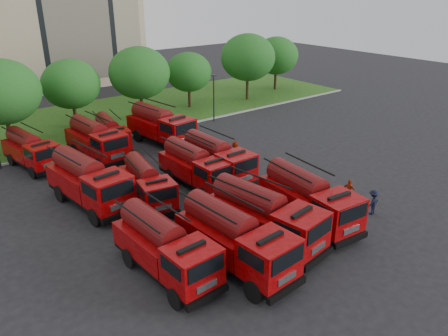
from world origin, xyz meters
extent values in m
plane|color=black|center=(0.00, 0.00, 0.00)|extent=(140.00, 140.00, 0.00)
cube|color=#224312|center=(0.00, 26.00, 0.06)|extent=(70.00, 16.00, 0.12)
cube|color=gray|center=(0.00, 17.90, 0.07)|extent=(70.00, 0.30, 0.14)
cylinder|color=#382314|center=(-8.00, 21.50, 1.40)|extent=(0.36, 0.36, 2.80)
ellipsoid|color=#154C16|center=(-8.00, 21.50, 5.36)|extent=(6.72, 6.72, 5.71)
cylinder|color=#382314|center=(-1.00, 24.00, 1.22)|extent=(0.36, 0.36, 2.45)
ellipsoid|color=#154C16|center=(-1.00, 24.00, 4.69)|extent=(5.88, 5.88, 5.00)
cylinder|color=#382314|center=(6.00, 22.50, 1.36)|extent=(0.36, 0.36, 2.73)
ellipsoid|color=#154C16|center=(6.00, 22.50, 5.23)|extent=(6.55, 6.55, 5.57)
cylinder|color=#382314|center=(13.00, 23.50, 1.14)|extent=(0.36, 0.36, 2.27)
ellipsoid|color=#154C16|center=(13.00, 23.50, 4.36)|extent=(5.46, 5.46, 4.64)
cylinder|color=#382314|center=(21.00, 22.00, 1.43)|extent=(0.36, 0.36, 2.87)
ellipsoid|color=#154C16|center=(21.00, 22.00, 5.49)|extent=(6.89, 6.89, 5.85)
cylinder|color=#382314|center=(28.00, 24.00, 1.26)|extent=(0.36, 0.36, 2.52)
ellipsoid|color=#154C16|center=(28.00, 24.00, 4.82)|extent=(6.05, 6.05, 5.14)
cylinder|color=black|center=(12.00, 17.20, 2.50)|extent=(0.14, 0.14, 5.00)
cube|color=black|center=(12.00, 17.20, 5.05)|extent=(0.60, 0.25, 0.12)
cube|color=black|center=(-6.56, -3.36, 0.64)|extent=(2.60, 7.00, 0.30)
cube|color=black|center=(-6.39, -6.85, 0.59)|extent=(2.47, 0.36, 0.34)
cube|color=maroon|center=(-6.44, -5.72, 1.75)|extent=(2.52, 2.28, 1.92)
cube|color=black|center=(-6.39, -6.82, 2.19)|extent=(2.07, 0.15, 0.84)
cube|color=maroon|center=(-6.61, -2.28, 1.43)|extent=(2.63, 4.64, 1.28)
cylinder|color=#50090A|center=(-6.61, -2.28, 2.48)|extent=(1.68, 4.21, 1.48)
cylinder|color=black|center=(-7.57, -5.97, 0.54)|extent=(0.40, 1.10, 1.08)
cylinder|color=black|center=(-5.30, -5.86, 0.54)|extent=(0.40, 1.10, 1.08)
cylinder|color=black|center=(-7.77, -1.64, 0.54)|extent=(0.40, 1.10, 1.08)
cylinder|color=black|center=(-5.51, -1.53, 0.54)|extent=(0.40, 1.10, 1.08)
cube|color=black|center=(-3.34, -5.09, 0.68)|extent=(2.85, 7.45, 0.31)
cube|color=black|center=(-3.11, -8.80, 0.63)|extent=(2.63, 0.42, 0.37)
cube|color=maroon|center=(-3.18, -7.60, 1.86)|extent=(2.70, 2.45, 2.04)
cube|color=black|center=(-3.11, -8.76, 2.33)|extent=(2.20, 0.19, 0.89)
cube|color=maroon|center=(-3.41, -3.94, 1.52)|extent=(2.85, 4.96, 1.36)
cylinder|color=#50090A|center=(-3.41, -3.94, 2.63)|extent=(1.83, 4.48, 1.57)
cylinder|color=black|center=(-4.37, -7.88, 0.58)|extent=(0.44, 1.17, 1.15)
cylinder|color=black|center=(-1.97, -7.73, 0.58)|extent=(0.44, 1.17, 1.15)
cylinder|color=black|center=(-4.65, -3.28, 0.58)|extent=(0.44, 1.17, 1.15)
cylinder|color=black|center=(-2.25, -3.14, 0.58)|extent=(0.44, 1.17, 1.15)
cube|color=black|center=(-0.49, -4.31, 0.69)|extent=(3.42, 7.66, 0.32)
cube|color=black|center=(0.02, -8.02, 0.63)|extent=(2.65, 0.62, 0.37)
cube|color=maroon|center=(-0.14, -6.82, 1.87)|extent=(2.88, 2.66, 2.06)
cube|color=black|center=(0.02, -7.99, 2.35)|extent=(2.20, 0.36, 0.90)
cube|color=maroon|center=(-0.65, -3.16, 1.53)|extent=(3.23, 5.17, 1.37)
cylinder|color=#50090A|center=(-0.65, -3.16, 2.65)|extent=(2.18, 4.61, 1.58)
cylinder|color=black|center=(-1.32, -7.19, 0.58)|extent=(0.53, 1.20, 1.16)
cylinder|color=black|center=(1.09, -6.86, 0.58)|extent=(0.53, 1.20, 1.16)
cylinder|color=black|center=(-1.96, -2.59, 0.58)|extent=(0.53, 1.20, 1.16)
cylinder|color=black|center=(0.45, -2.26, 0.58)|extent=(0.53, 1.20, 1.16)
cube|color=black|center=(3.30, -4.28, 0.67)|extent=(3.08, 7.44, 0.31)
cube|color=black|center=(2.94, -7.94, 0.62)|extent=(2.60, 0.51, 0.36)
cube|color=maroon|center=(3.05, -6.75, 1.84)|extent=(2.74, 2.51, 2.02)
cube|color=black|center=(2.94, -7.91, 2.30)|extent=(2.17, 0.26, 0.88)
cube|color=maroon|center=(3.41, -3.15, 1.50)|extent=(2.99, 4.98, 1.34)
cylinder|color=#50090A|center=(3.41, -3.15, 2.60)|extent=(1.97, 4.47, 1.55)
cylinder|color=black|center=(1.85, -6.84, 0.57)|extent=(0.47, 1.17, 1.14)
cylinder|color=black|center=(4.22, -7.08, 0.57)|extent=(0.47, 1.17, 1.14)
cylinder|color=black|center=(2.30, -2.32, 0.57)|extent=(0.47, 1.17, 1.14)
cylinder|color=black|center=(4.66, -2.55, 0.57)|extent=(0.47, 1.17, 1.14)
cube|color=black|center=(-6.61, 6.54, 0.70)|extent=(3.35, 7.76, 0.32)
cube|color=black|center=(-6.15, 2.76, 0.64)|extent=(2.70, 0.59, 0.38)
cube|color=maroon|center=(-6.30, 3.98, 1.91)|extent=(2.89, 2.66, 2.09)
cube|color=black|center=(-6.15, 2.79, 2.39)|extent=(2.24, 0.32, 0.91)
cube|color=maroon|center=(-6.75, 7.71, 1.56)|extent=(3.20, 5.22, 1.40)
cylinder|color=#50090A|center=(-6.75, 7.71, 2.70)|extent=(2.14, 4.67, 1.61)
cylinder|color=black|center=(-7.50, 3.62, 0.59)|extent=(0.51, 1.22, 1.18)
cylinder|color=black|center=(-5.04, 3.92, 0.59)|extent=(0.51, 1.22, 1.18)
cylinder|color=black|center=(-8.06, 8.31, 0.59)|extent=(0.51, 1.22, 1.18)
cylinder|color=black|center=(-5.61, 8.61, 0.59)|extent=(0.51, 1.22, 1.18)
cube|color=black|center=(-3.38, 4.34, 0.58)|extent=(3.05, 6.46, 0.27)
cube|color=black|center=(-3.91, 1.24, 0.53)|extent=(2.22, 0.59, 0.31)
cube|color=maroon|center=(-3.73, 2.24, 1.57)|extent=(2.47, 2.29, 1.73)
cube|color=black|center=(-3.90, 1.26, 1.97)|extent=(1.84, 0.36, 0.75)
cube|color=maroon|center=(-3.21, 5.30, 1.29)|extent=(2.83, 4.39, 1.15)
cylinder|color=#50090A|center=(-3.21, 5.30, 2.23)|extent=(1.94, 3.90, 1.33)
cylinder|color=black|center=(-4.77, 2.24, 0.49)|extent=(0.47, 1.01, 0.98)
cylinder|color=black|center=(-2.76, 1.90, 0.49)|extent=(0.47, 1.01, 0.98)
cylinder|color=black|center=(-4.12, 6.09, 0.49)|extent=(0.47, 1.01, 0.98)
cylinder|color=black|center=(-2.11, 5.74, 0.49)|extent=(0.47, 1.01, 0.98)
cube|color=black|center=(0.85, 4.65, 0.62)|extent=(2.38, 6.76, 0.29)
cube|color=black|center=(0.94, 1.25, 0.57)|extent=(2.40, 0.30, 0.34)
cube|color=maroon|center=(0.91, 2.35, 1.70)|extent=(2.40, 2.17, 1.87)
cube|color=black|center=(0.94, 1.28, 2.13)|extent=(2.01, 0.10, 0.81)
cube|color=maroon|center=(0.82, 5.70, 1.39)|extent=(2.46, 4.47, 1.25)
cylinder|color=#50090A|center=(0.82, 5.70, 2.41)|extent=(1.54, 4.06, 1.44)
cylinder|color=black|center=(-0.18, 2.13, 0.53)|extent=(0.36, 1.06, 1.05)
cylinder|color=black|center=(2.02, 2.19, 0.53)|extent=(0.36, 1.06, 1.05)
cylinder|color=black|center=(-0.29, 6.34, 0.53)|extent=(0.36, 1.06, 1.05)
cylinder|color=black|center=(1.91, 6.40, 0.53)|extent=(0.36, 1.06, 1.05)
cube|color=black|center=(2.86, 4.72, 0.65)|extent=(2.42, 7.04, 0.30)
cube|color=black|center=(2.92, 1.17, 0.60)|extent=(2.50, 0.29, 0.35)
cube|color=maroon|center=(2.90, 2.32, 1.78)|extent=(2.49, 2.24, 1.95)
cube|color=black|center=(2.92, 1.20, 2.23)|extent=(2.10, 0.09, 0.85)
cube|color=maroon|center=(2.84, 5.82, 1.45)|extent=(2.53, 4.64, 1.30)
cylinder|color=#50090A|center=(2.84, 5.82, 2.51)|extent=(1.57, 4.23, 1.50)
cylinder|color=black|center=(1.76, 2.10, 0.55)|extent=(0.37, 1.11, 1.10)
cylinder|color=black|center=(4.06, 2.14, 0.55)|extent=(0.37, 1.11, 1.10)
cylinder|color=black|center=(1.68, 6.50, 0.55)|extent=(0.37, 1.11, 1.10)
cylinder|color=black|center=(3.98, 6.54, 0.55)|extent=(0.37, 1.11, 1.10)
cube|color=black|center=(-7.75, 15.97, 0.59)|extent=(3.06, 6.59, 0.27)
cube|color=black|center=(-7.25, 12.80, 0.54)|extent=(2.27, 0.58, 0.32)
cube|color=maroon|center=(-7.41, 13.83, 1.61)|extent=(2.50, 2.32, 1.77)
cube|color=black|center=(-7.25, 12.83, 2.01)|extent=(1.88, 0.34, 0.77)
cube|color=maroon|center=(-7.91, 16.96, 1.31)|extent=(2.85, 4.46, 1.18)
cylinder|color=#50090A|center=(-7.91, 16.96, 2.27)|extent=(1.94, 3.97, 1.36)
cylinder|color=black|center=(-8.41, 13.48, 0.50)|extent=(0.47, 1.03, 1.00)
cylinder|color=black|center=(-6.36, 13.81, 0.50)|extent=(0.47, 1.03, 1.00)
cylinder|color=black|center=(-9.04, 17.42, 0.50)|extent=(0.47, 1.03, 1.00)
cylinder|color=black|center=(-6.98, 17.75, 0.50)|extent=(0.47, 1.03, 1.00)
cube|color=black|center=(-2.72, 14.52, 0.66)|extent=(2.92, 7.27, 0.30)
cube|color=black|center=(-2.42, 10.93, 0.61)|extent=(2.55, 0.46, 0.35)
cube|color=maroon|center=(-2.51, 12.10, 1.80)|extent=(2.66, 2.43, 1.98)
cube|color=black|center=(-2.42, 10.96, 2.26)|extent=(2.13, 0.23, 0.86)
cube|color=maroon|center=(-2.81, 15.63, 1.47)|extent=(2.86, 4.85, 1.32)
cylinder|color=#50090A|center=(-2.81, 15.63, 2.55)|extent=(1.87, 4.37, 1.52)
cylinder|color=black|center=(-3.66, 11.80, 0.56)|extent=(0.45, 1.14, 1.12)
cylinder|color=black|center=(-1.34, 11.99, 0.56)|extent=(0.45, 1.14, 1.12)
cylinder|color=black|center=(-4.03, 16.24, 0.56)|extent=(0.45, 1.14, 1.12)
cylinder|color=black|center=(-1.71, 16.44, 0.56)|extent=(0.45, 1.14, 1.12)
cube|color=black|center=(-0.70, 15.99, 0.57)|extent=(3.04, 6.42, 0.26)
cube|color=black|center=(-1.23, 12.91, 0.53)|extent=(2.21, 0.59, 0.31)
cube|color=maroon|center=(-1.06, 13.90, 1.56)|extent=(2.45, 2.27, 1.72)
cube|color=black|center=(-1.22, 12.93, 1.96)|extent=(1.83, 0.36, 0.75)
cube|color=maroon|center=(-0.54, 16.94, 1.28)|extent=(2.81, 4.36, 1.14)
cylinder|color=#50090A|center=(-0.54, 16.94, 2.21)|extent=(1.93, 3.87, 1.32)
cylinder|color=black|center=(-2.09, 13.90, 0.48)|extent=(0.47, 1.01, 0.97)
cylinder|color=black|center=(-0.09, 13.56, 0.48)|extent=(0.47, 1.01, 0.97)
cylinder|color=black|center=(-1.43, 17.72, 0.48)|extent=(0.47, 1.01, 0.97)
cylinder|color=black|center=(0.56, 17.38, 0.48)|extent=(0.47, 1.01, 0.97)
cube|color=black|center=(3.60, 14.39, 0.70)|extent=(3.40, 7.78, 0.32)
cube|color=black|center=(4.07, 10.60, 0.65)|extent=(2.70, 0.60, 0.38)
cube|color=maroon|center=(3.92, 11.82, 1.91)|extent=(2.91, 2.68, 2.10)
cube|color=black|center=(4.07, 10.63, 2.39)|extent=(2.25, 0.34, 0.91)
cube|color=maroon|center=(3.45, 15.56, 1.56)|extent=(3.23, 5.24, 1.40)
cylinder|color=#50090A|center=(3.45, 15.56, 2.70)|extent=(2.17, 4.69, 1.61)
cylinder|color=black|center=(2.72, 11.46, 0.59)|extent=(0.52, 1.22, 1.18)
cylinder|color=black|center=(5.18, 11.76, 0.59)|extent=(0.52, 1.22, 1.18)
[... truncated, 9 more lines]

